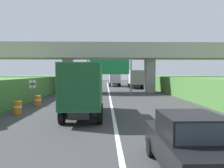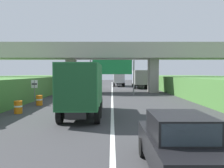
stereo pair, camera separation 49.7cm
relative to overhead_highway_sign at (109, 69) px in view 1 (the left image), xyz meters
name	(u,v)px [view 1 (the left image)]	position (x,y,z in m)	size (l,w,h in m)	color
lane_centre_stripe	(110,97)	(0.00, -2.83, -3.43)	(0.20, 95.65, 0.01)	white
overpass_bridge	(109,56)	(0.00, 4.13, 1.96)	(40.00, 4.80, 7.24)	#9E998E
overhead_highway_sign	(109,69)	(0.00, 0.00, 0.00)	(5.88, 0.18, 4.74)	slate
speed_limit_sign	(32,88)	(-7.40, -8.32, -1.96)	(0.60, 0.08, 2.23)	slate
truck_white	(115,78)	(1.50, 20.62, -1.50)	(2.44, 7.30, 3.44)	black
truck_blue	(135,78)	(5.20, 13.59, -1.50)	(2.44, 7.30, 3.44)	black
truck_green	(84,87)	(-1.92, -14.72, -1.50)	(2.44, 7.30, 3.44)	black
car_silver	(81,84)	(-5.10, 11.96, -2.58)	(1.86, 4.10, 1.72)	#B2B5B7
car_black	(189,143)	(1.85, -23.37, -2.58)	(1.86, 4.10, 1.72)	black
construction_barrel_2	(18,107)	(-6.71, -13.73, -2.98)	(0.57, 0.57, 0.90)	orange
construction_barrel_3	(38,100)	(-6.52, -9.66, -2.98)	(0.57, 0.57, 0.90)	orange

